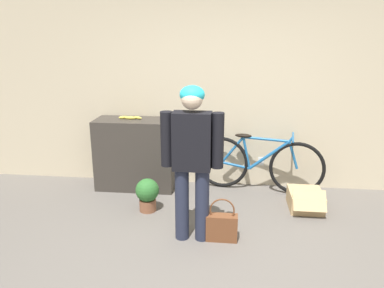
# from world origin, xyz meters

# --- Properties ---
(ground_plane) EXTENTS (14.00, 14.00, 0.00)m
(ground_plane) POSITION_xyz_m (0.00, 0.00, 0.00)
(ground_plane) COLOR #605B56
(wall_back) EXTENTS (8.00, 0.07, 2.60)m
(wall_back) POSITION_xyz_m (0.00, 2.26, 1.30)
(wall_back) COLOR beige
(wall_back) RESTS_ON ground_plane
(side_shelf) EXTENTS (1.04, 0.46, 0.95)m
(side_shelf) POSITION_xyz_m (-1.14, 1.98, 0.47)
(side_shelf) COLOR #38332D
(side_shelf) RESTS_ON ground_plane
(person) EXTENTS (0.61, 0.23, 1.57)m
(person) POSITION_xyz_m (-0.23, 0.71, 0.92)
(person) COLOR #23283D
(person) RESTS_ON ground_plane
(bicycle) EXTENTS (1.68, 0.46, 0.78)m
(bicycle) POSITION_xyz_m (0.50, 2.04, 0.38)
(bicycle) COLOR black
(bicycle) RESTS_ON ground_plane
(banana) EXTENTS (0.33, 0.09, 0.04)m
(banana) POSITION_xyz_m (-1.20, 2.01, 0.97)
(banana) COLOR #EAD64C
(banana) RESTS_ON side_shelf
(handbag) EXTENTS (0.32, 0.13, 0.46)m
(handbag) POSITION_xyz_m (0.07, 0.71, 0.15)
(handbag) COLOR brown
(handbag) RESTS_ON ground_plane
(cardboard_box) EXTENTS (0.39, 0.55, 0.30)m
(cardboard_box) POSITION_xyz_m (1.05, 1.56, 0.11)
(cardboard_box) COLOR tan
(cardboard_box) RESTS_ON ground_plane
(potted_plant) EXTENTS (0.28, 0.28, 0.40)m
(potted_plant) POSITION_xyz_m (-0.83, 1.28, 0.22)
(potted_plant) COLOR brown
(potted_plant) RESTS_ON ground_plane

